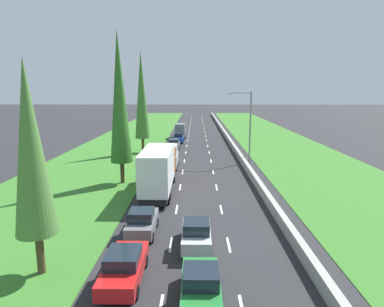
# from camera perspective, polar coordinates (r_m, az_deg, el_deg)

# --- Properties ---
(ground_plane) EXTENTS (300.00, 300.00, 0.00)m
(ground_plane) POSITION_cam_1_polar(r_m,az_deg,el_deg) (64.32, 0.89, 2.66)
(ground_plane) COLOR #28282B
(ground_plane) RESTS_ON ground
(grass_verge_left) EXTENTS (14.00, 140.00, 0.04)m
(grass_verge_left) POSITION_cam_1_polar(r_m,az_deg,el_deg) (65.50, -10.26, 2.65)
(grass_verge_left) COLOR #387528
(grass_verge_left) RESTS_ON ground
(grass_verge_right) EXTENTS (14.00, 140.00, 0.04)m
(grass_verge_right) POSITION_cam_1_polar(r_m,az_deg,el_deg) (65.95, 13.47, 2.58)
(grass_verge_right) COLOR #387528
(grass_verge_right) RESTS_ON ground
(median_barrier) EXTENTS (0.44, 120.00, 0.85)m
(median_barrier) POSITION_cam_1_polar(r_m,az_deg,el_deg) (64.53, 5.96, 3.01)
(median_barrier) COLOR #9E9B93
(median_barrier) RESTS_ON ground
(lane_markings) EXTENTS (3.64, 116.00, 0.01)m
(lane_markings) POSITION_cam_1_polar(r_m,az_deg,el_deg) (64.31, 0.89, 2.66)
(lane_markings) COLOR white
(lane_markings) RESTS_ON ground
(green_hatchback_centre_lane) EXTENTS (1.74, 3.90, 1.72)m
(green_hatchback_centre_lane) POSITION_cam_1_polar(r_m,az_deg,el_deg) (15.56, 1.50, -21.72)
(green_hatchback_centre_lane) COLOR #237A33
(green_hatchback_centre_lane) RESTS_ON ground
(red_sedan_left_lane) EXTENTS (1.82, 4.50, 1.64)m
(red_sedan_left_lane) POSITION_cam_1_polar(r_m,az_deg,el_deg) (17.27, -11.61, -18.48)
(red_sedan_left_lane) COLOR red
(red_sedan_left_lane) RESTS_ON ground
(grey_hatchback_left_lane) EXTENTS (1.74, 3.90, 1.72)m
(grey_hatchback_left_lane) POSITION_cam_1_polar(r_m,az_deg,el_deg) (22.06, -8.57, -11.57)
(grey_hatchback_left_lane) COLOR slate
(grey_hatchback_left_lane) RESTS_ON ground
(white_box_truck_left_lane) EXTENTS (2.46, 9.40, 4.18)m
(white_box_truck_left_lane) POSITION_cam_1_polar(r_m,az_deg,el_deg) (29.87, -5.79, -2.79)
(white_box_truck_left_lane) COLOR black
(white_box_truck_left_lane) RESTS_ON ground
(silver_van_left_lane) EXTENTS (1.96, 4.90, 2.82)m
(silver_van_left_lane) POSITION_cam_1_polar(r_m,az_deg,el_deg) (39.54, -3.90, -0.54)
(silver_van_left_lane) COLOR silver
(silver_van_left_lane) RESTS_ON ground
(silver_hatchback_left_lane) EXTENTS (1.74, 3.90, 1.72)m
(silver_hatchback_left_lane) POSITION_cam_1_polar(r_m,az_deg,el_deg) (46.85, -3.62, 0.57)
(silver_hatchback_left_lane) COLOR silver
(silver_hatchback_left_lane) RESTS_ON ground
(grey_sedan_left_lane) EXTENTS (1.82, 4.50, 1.64)m
(grey_sedan_left_lane) POSITION_cam_1_polar(r_m,az_deg,el_deg) (52.24, -3.14, 1.62)
(grey_sedan_left_lane) COLOR slate
(grey_sedan_left_lane) RESTS_ON ground
(blue_hatchback_left_lane) EXTENTS (1.74, 3.90, 1.72)m
(blue_hatchback_left_lane) POSITION_cam_1_polar(r_m,az_deg,el_deg) (58.71, -2.33, 2.68)
(blue_hatchback_left_lane) COLOR #1E47B7
(blue_hatchback_left_lane) RESTS_ON ground
(grey_van_left_lane) EXTENTS (1.96, 4.90, 2.82)m
(grey_van_left_lane) POSITION_cam_1_polar(r_m,az_deg,el_deg) (64.21, -2.06, 3.90)
(grey_van_left_lane) COLOR slate
(grey_van_left_lane) RESTS_ON ground
(silver_hatchback_centre_lane) EXTENTS (1.74, 3.90, 1.72)m
(silver_hatchback_centre_lane) POSITION_cam_1_polar(r_m,az_deg,el_deg) (20.17, 0.74, -13.67)
(silver_hatchback_centre_lane) COLOR silver
(silver_hatchback_centre_lane) RESTS_ON ground
(poplar_tree_nearest) EXTENTS (2.07, 2.07, 10.78)m
(poplar_tree_nearest) POSITION_cam_1_polar(r_m,az_deg,el_deg) (17.52, -26.04, 0.63)
(poplar_tree_nearest) COLOR #4C3823
(poplar_tree_nearest) RESTS_ON ground
(poplar_tree_second) EXTENTS (2.17, 2.17, 14.80)m
(poplar_tree_second) POSITION_cam_1_polar(r_m,az_deg,el_deg) (32.93, -12.40, 9.31)
(poplar_tree_second) COLOR #4C3823
(poplar_tree_second) RESTS_ON ground
(poplar_tree_third) EXTENTS (2.17, 2.17, 14.77)m
(poplar_tree_third) POSITION_cam_1_polar(r_m,az_deg,el_deg) (49.18, -8.69, 9.87)
(poplar_tree_third) COLOR #4C3823
(poplar_tree_third) RESTS_ON ground
(street_light_mast) EXTENTS (3.20, 0.28, 9.00)m
(street_light_mast) POSITION_cam_1_polar(r_m,az_deg,el_deg) (42.53, 9.55, 5.37)
(street_light_mast) COLOR gray
(street_light_mast) RESTS_ON ground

